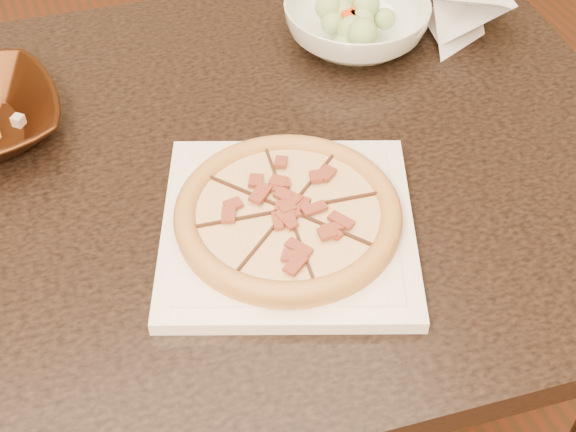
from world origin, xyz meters
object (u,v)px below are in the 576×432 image
dining_table (167,230)px  plate (288,227)px  pizza (288,214)px  salad_bowl (356,23)px

dining_table → plate: 0.23m
dining_table → pizza: bearing=-53.7°
salad_bowl → plate: bearing=-126.5°
dining_table → pizza: pizza is taller
dining_table → salad_bowl: salad_bowl is taller
plate → salad_bowl: (0.25, 0.34, 0.02)m
plate → pizza: size_ratio=1.44×
dining_table → plate: (0.12, -0.16, 0.12)m
salad_bowl → dining_table: bearing=-154.2°
pizza → salad_bowl: 0.42m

